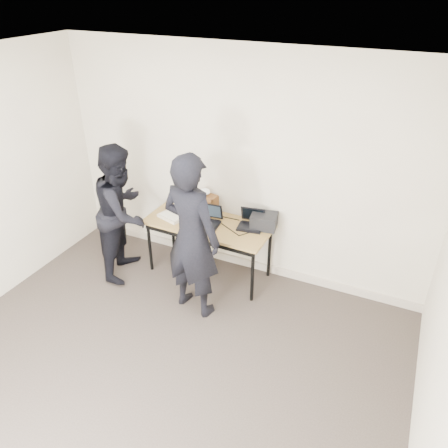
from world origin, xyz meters
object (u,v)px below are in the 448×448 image
Objects in this scene: leather_satchel at (203,203)px; laptop_right at (251,223)px; laptop_center at (208,219)px; person_typist at (192,237)px; laptop_beige at (175,212)px; equipment_box at (264,221)px; desk at (208,228)px; person_observer at (123,212)px.

laptop_right is at bearing 1.00° from leather_satchel.
person_typist reaches higher than laptop_center.
leather_satchel is 0.21× the size of person_typist.
laptop_center is (0.44, 0.02, -0.00)m from laptop_beige.
leather_satchel is 1.30× the size of equipment_box.
person_typist is at bearing -76.62° from desk.
person_observer reaches higher than laptop_right.
leather_satchel is at bearing 124.57° from laptop_center.
person_typist reaches higher than laptop_right.
laptop_right is (0.49, 0.14, -0.00)m from laptop_center.
equipment_box is at bearing 5.18° from leather_satchel.
desk is at bearing 17.59° from laptop_beige.
laptop_right is at bearing 26.29° from laptop_beige.
laptop_center is 1.02m from person_observer.
laptop_center is 0.29m from leather_satchel.
person_typist reaches higher than person_observer.
laptop_center is 0.51m from laptop_right.
person_observer is at bearing -161.10° from equipment_box.
person_observer is at bearing -129.58° from laptop_beige.
laptop_beige is 0.21× the size of person_typist.
desk is 3.94× the size of laptop_beige.
person_observer reaches higher than laptop_center.
desk is 0.67m from equipment_box.
desk is 4.72× the size of laptop_right.
equipment_box is (0.63, 0.19, 0.14)m from desk.
person_observer is at bearing -158.58° from desk.
person_observer reaches higher than equipment_box.
leather_satchel reaches higher than laptop_center.
equipment_box is at bearing 9.26° from laptop_right.
laptop_right is 0.84× the size of leather_satchel.
person_observer is (-1.09, 0.29, -0.09)m from person_typist.
person_typist reaches higher than equipment_box.
desk is at bearing -170.69° from laptop_right.
person_observer is at bearing -164.74° from laptop_center.
person_typist is at bearing -62.20° from leather_satchel.
desk is 3.98× the size of leather_satchel.
laptop_beige is 0.62m from person_observer.
person_observer is (-0.95, -0.35, 0.17)m from desk.
desk is 1.03m from person_observer.
equipment_box is (0.81, -0.04, -0.04)m from leather_satchel.
laptop_beige is 0.44m from laptop_center.
person_observer is (-0.52, -0.34, 0.06)m from laptop_beige.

